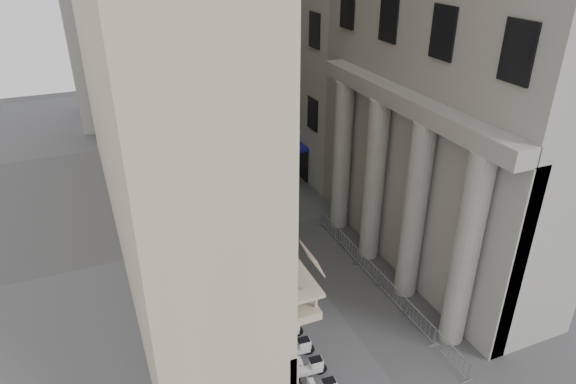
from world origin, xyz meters
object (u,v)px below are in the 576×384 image
at_px(street_lamp, 221,146).
at_px(pedestrian_b, 248,157).
at_px(pedestrian_a, 211,157).
at_px(security_tent, 247,192).
at_px(info_kiosk, 230,215).

distance_m(street_lamp, pedestrian_b, 8.74).
bearing_deg(pedestrian_a, security_tent, 91.00).
relative_size(info_kiosk, pedestrian_a, 0.95).
xyz_separation_m(street_lamp, info_kiosk, (-0.30, -2.32, -4.11)).
height_order(street_lamp, pedestrian_b, street_lamp).
xyz_separation_m(security_tent, street_lamp, (-0.76, 2.93, 2.28)).
relative_size(street_lamp, pedestrian_a, 4.73).
relative_size(security_tent, info_kiosk, 2.36).
distance_m(security_tent, pedestrian_a, 10.85).
bearing_deg(pedestrian_b, info_kiosk, 89.48).
xyz_separation_m(street_lamp, pedestrian_a, (1.10, 7.77, -4.07)).
distance_m(pedestrian_a, pedestrian_b, 3.14).
bearing_deg(street_lamp, pedestrian_b, 77.60).
bearing_deg(info_kiosk, pedestrian_b, 78.84).
xyz_separation_m(info_kiosk, pedestrian_a, (1.40, 10.08, 0.04)).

